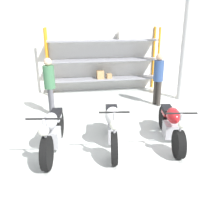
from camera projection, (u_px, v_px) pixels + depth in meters
ground_plane at (115, 146)px, 5.76m from camera, size 30.00×30.00×0.00m
back_wall at (92, 44)px, 9.59m from camera, size 30.00×0.08×3.60m
shelving_rack at (104, 60)px, 9.52m from camera, size 4.24×0.63×2.43m
support_pillar at (185, 48)px, 8.45m from camera, size 0.28×0.28×3.60m
motorcycle_silver at (53, 132)px, 5.39m from camera, size 0.67×2.04×1.05m
motorcycle_white at (113, 126)px, 5.59m from camera, size 0.60×2.10×1.11m
motorcycle_red at (171, 125)px, 5.85m from camera, size 0.65×2.05×1.00m
person_browsing at (50, 82)px, 7.26m from camera, size 0.39×0.39×1.72m
person_near_rack at (158, 75)px, 8.11m from camera, size 0.42×0.42×1.71m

